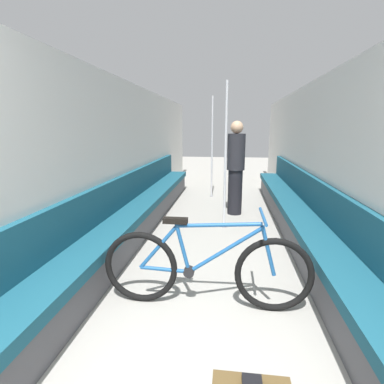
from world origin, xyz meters
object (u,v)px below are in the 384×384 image
(grab_pole_far, at_px, (225,159))
(passenger_standing, at_px, (236,167))
(bench_seat_row_left, at_px, (137,213))
(grab_pole_near, at_px, (212,149))
(bicycle, at_px, (205,268))
(bench_seat_row_right, at_px, (301,219))

(grab_pole_far, bearing_deg, passenger_standing, 77.66)
(bench_seat_row_left, height_order, passenger_standing, passenger_standing)
(grab_pole_near, bearing_deg, passenger_standing, -69.58)
(bicycle, bearing_deg, grab_pole_far, 73.93)
(bench_seat_row_left, bearing_deg, passenger_standing, 38.33)
(bench_seat_row_right, bearing_deg, grab_pole_near, 119.20)
(bench_seat_row_right, xyz_separation_m, grab_pole_near, (-1.36, 2.43, 0.76))
(bench_seat_row_left, relative_size, bench_seat_row_right, 1.00)
(bench_seat_row_right, xyz_separation_m, bicycle, (-1.15, -1.73, 0.06))
(bench_seat_row_right, height_order, bicycle, bench_seat_row_right)
(grab_pole_near, bearing_deg, grab_pole_far, -81.16)
(grab_pole_near, bearing_deg, bench_seat_row_right, -60.80)
(bicycle, xyz_separation_m, passenger_standing, (0.28, 2.85, 0.48))
(bench_seat_row_left, relative_size, grab_pole_far, 3.01)
(grab_pole_far, relative_size, passenger_standing, 1.33)
(bench_seat_row_left, xyz_separation_m, grab_pole_far, (1.25, 0.36, 0.76))
(bench_seat_row_left, bearing_deg, grab_pole_far, 15.99)
(bench_seat_row_left, distance_m, bicycle, 2.07)
(passenger_standing, bearing_deg, bench_seat_row_left, -140.24)
(bench_seat_row_left, xyz_separation_m, bicycle, (1.14, -1.73, 0.06))
(grab_pole_near, relative_size, passenger_standing, 1.33)
(passenger_standing, bearing_deg, grab_pole_far, -100.91)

